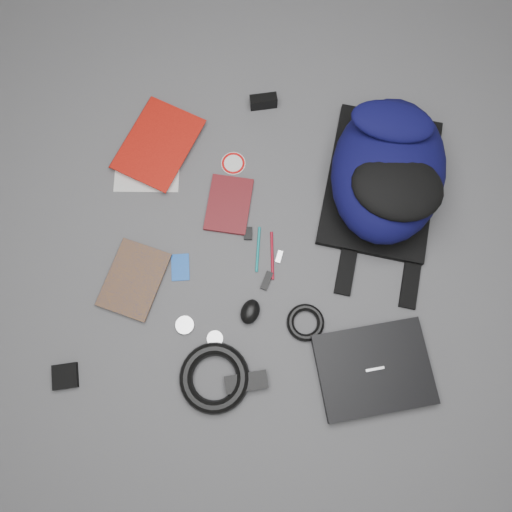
# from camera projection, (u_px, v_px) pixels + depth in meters

# --- Properties ---
(ground) EXTENTS (4.00, 4.00, 0.00)m
(ground) POSITION_uv_depth(u_px,v_px,m) (256.00, 258.00, 1.59)
(ground) COLOR #4F4F51
(ground) RESTS_ON ground
(backpack) EXTENTS (0.44, 0.59, 0.23)m
(backpack) POSITION_uv_depth(u_px,v_px,m) (388.00, 170.00, 1.55)
(backpack) COLOR black
(backpack) RESTS_ON ground
(laptop) EXTENTS (0.39, 0.33, 0.03)m
(laptop) POSITION_uv_depth(u_px,v_px,m) (374.00, 369.00, 1.49)
(laptop) COLOR black
(laptop) RESTS_ON ground
(textbook_red) EXTENTS (0.31, 0.35, 0.03)m
(textbook_red) POSITION_uv_depth(u_px,v_px,m) (130.00, 132.00, 1.69)
(textbook_red) COLOR #980E08
(textbook_red) RESTS_ON ground
(comic_book) EXTENTS (0.22, 0.26, 0.02)m
(comic_book) POSITION_uv_depth(u_px,v_px,m) (110.00, 271.00, 1.57)
(comic_book) COLOR #A4610B
(comic_book) RESTS_ON ground
(envelope) EXTENTS (0.22, 0.11, 0.00)m
(envelope) POSITION_uv_depth(u_px,v_px,m) (147.00, 178.00, 1.66)
(envelope) COLOR silver
(envelope) RESTS_ON ground
(dvd_case) EXTENTS (0.15, 0.20, 0.02)m
(dvd_case) POSITION_uv_depth(u_px,v_px,m) (229.00, 204.00, 1.63)
(dvd_case) COLOR #4A0E11
(dvd_case) RESTS_ON ground
(compact_camera) EXTENTS (0.10, 0.05, 0.05)m
(compact_camera) POSITION_uv_depth(u_px,v_px,m) (263.00, 102.00, 1.70)
(compact_camera) COLOR black
(compact_camera) RESTS_ON ground
(sticker_disc) EXTENTS (0.10, 0.10, 0.00)m
(sticker_disc) POSITION_uv_depth(u_px,v_px,m) (233.00, 163.00, 1.67)
(sticker_disc) COLOR silver
(sticker_disc) RESTS_ON ground
(pen_teal) EXTENTS (0.01, 0.15, 0.01)m
(pen_teal) POSITION_uv_depth(u_px,v_px,m) (258.00, 249.00, 1.60)
(pen_teal) COLOR #0D787A
(pen_teal) RESTS_ON ground
(pen_red) EXTENTS (0.02, 0.16, 0.01)m
(pen_red) POSITION_uv_depth(u_px,v_px,m) (272.00, 256.00, 1.59)
(pen_red) COLOR maroon
(pen_red) RESTS_ON ground
(id_badge) EXTENTS (0.07, 0.09, 0.00)m
(id_badge) POSITION_uv_depth(u_px,v_px,m) (180.00, 267.00, 1.58)
(id_badge) COLOR blue
(id_badge) RESTS_ON ground
(usb_black) EXTENTS (0.04, 0.06, 0.01)m
(usb_black) POSITION_uv_depth(u_px,v_px,m) (267.00, 281.00, 1.57)
(usb_black) COLOR black
(usb_black) RESTS_ON ground
(usb_silver) EXTENTS (0.02, 0.04, 0.01)m
(usb_silver) POSITION_uv_depth(u_px,v_px,m) (279.00, 257.00, 1.59)
(usb_silver) COLOR silver
(usb_silver) RESTS_ON ground
(key_fob) EXTENTS (0.03, 0.04, 0.01)m
(key_fob) POSITION_uv_depth(u_px,v_px,m) (248.00, 233.00, 1.61)
(key_fob) COLOR black
(key_fob) RESTS_ON ground
(mouse) EXTENTS (0.08, 0.09, 0.04)m
(mouse) POSITION_uv_depth(u_px,v_px,m) (250.00, 312.00, 1.53)
(mouse) COLOR black
(mouse) RESTS_ON ground
(headphone_left) EXTENTS (0.07, 0.07, 0.01)m
(headphone_left) POSITION_uv_depth(u_px,v_px,m) (185.00, 325.00, 1.53)
(headphone_left) COLOR silver
(headphone_left) RESTS_ON ground
(headphone_right) EXTENTS (0.06, 0.06, 0.01)m
(headphone_right) POSITION_uv_depth(u_px,v_px,m) (215.00, 339.00, 1.52)
(headphone_right) COLOR #B0B0B3
(headphone_right) RESTS_ON ground
(cable_coil) EXTENTS (0.13, 0.13, 0.02)m
(cable_coil) POSITION_uv_depth(u_px,v_px,m) (305.00, 322.00, 1.53)
(cable_coil) COLOR black
(cable_coil) RESTS_ON ground
(power_brick) EXTENTS (0.13, 0.08, 0.03)m
(power_brick) POSITION_uv_depth(u_px,v_px,m) (246.00, 382.00, 1.48)
(power_brick) COLOR black
(power_brick) RESTS_ON ground
(power_cord_coil) EXTENTS (0.26, 0.26, 0.04)m
(power_cord_coil) POSITION_uv_depth(u_px,v_px,m) (214.00, 378.00, 1.48)
(power_cord_coil) COLOR black
(power_cord_coil) RESTS_ON ground
(pouch) EXTENTS (0.09, 0.09, 0.02)m
(pouch) POSITION_uv_depth(u_px,v_px,m) (65.00, 376.00, 1.49)
(pouch) COLOR black
(pouch) RESTS_ON ground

